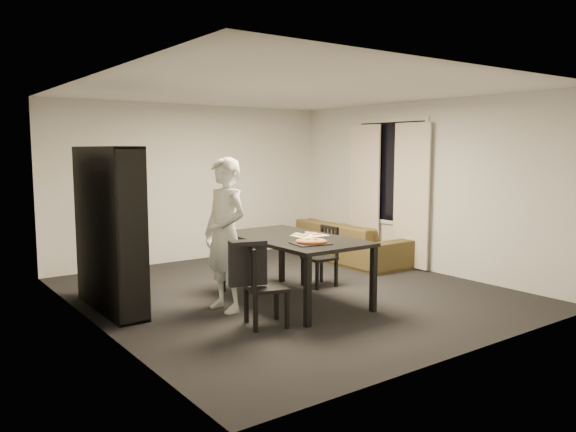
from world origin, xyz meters
TOP-DOWN VIEW (x-y plane):
  - room at (0.00, 0.00)m, footprint 5.01×5.51m
  - window_pane at (2.48, 0.60)m, footprint 0.02×1.40m
  - window_frame at (2.48, 0.60)m, footprint 0.03×1.52m
  - curtain_left at (2.40, 0.08)m, footprint 0.03×0.70m
  - curtain_right at (2.40, 1.12)m, footprint 0.03×0.70m
  - bookshelf at (-2.16, 0.60)m, footprint 0.35×1.50m
  - dining_table at (-0.23, -0.37)m, footprint 1.07×1.93m
  - chair_left at (-1.12, -0.97)m, footprint 0.50×0.50m
  - chair_right at (0.60, 0.03)m, footprint 0.39×0.39m
  - draped_jacket at (-1.23, -0.94)m, footprint 0.41×0.27m
  - person at (-1.09, -0.22)m, footprint 0.50×0.70m
  - baking_tray at (-0.37, -0.90)m, footprint 0.45×0.39m
  - pepperoni_pizza at (-0.34, -0.88)m, footprint 0.35×0.35m
  - kitchen_towel at (-0.01, -0.44)m, footprint 0.40×0.31m
  - pizza_slices at (-0.02, -0.37)m, footprint 0.46×0.43m
  - sofa at (2.01, 1.09)m, footprint 0.88×2.26m

SIDE VIEW (x-z plane):
  - sofa at x=2.01m, z-range 0.00..0.66m
  - chair_right at x=0.60m, z-range 0.06..0.88m
  - chair_left at x=-1.12m, z-range 0.06..0.92m
  - draped_jacket at x=-1.23m, z-range 0.47..0.95m
  - dining_table at x=-0.23m, z-range 0.33..1.13m
  - kitchen_towel at x=-0.01m, z-range 0.80..0.81m
  - baking_tray at x=-0.37m, z-range 0.80..0.81m
  - pizza_slices at x=-0.02m, z-range 0.81..0.82m
  - pepperoni_pizza at x=-0.34m, z-range 0.81..0.84m
  - person at x=-1.09m, z-range 0.00..1.78m
  - bookshelf at x=-2.16m, z-range 0.00..1.90m
  - curtain_left at x=2.40m, z-range 0.02..2.27m
  - curtain_right at x=2.40m, z-range 0.02..2.27m
  - room at x=0.00m, z-range 0.00..2.60m
  - window_pane at x=2.48m, z-range 0.70..2.30m
  - window_frame at x=2.48m, z-range 0.64..2.36m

